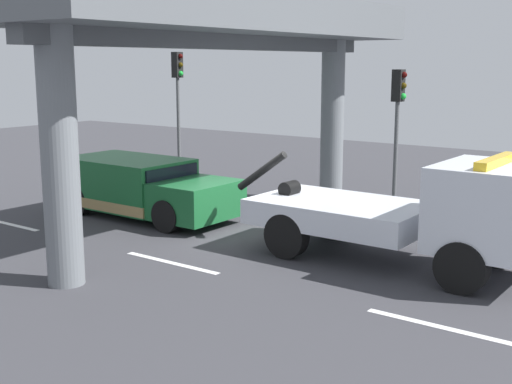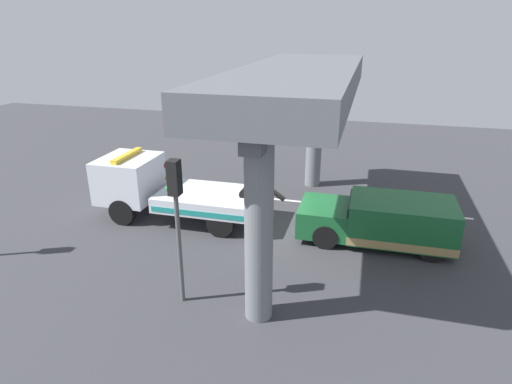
{
  "view_description": "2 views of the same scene",
  "coord_description": "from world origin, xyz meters",
  "px_view_note": "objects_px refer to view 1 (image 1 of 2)",
  "views": [
    {
      "loc": [
        9.71,
        -12.89,
        4.21
      ],
      "look_at": [
        0.73,
        -0.77,
        1.31
      ],
      "focal_mm": 47.18,
      "sensor_mm": 36.0,
      "label": 1
    },
    {
      "loc": [
        -3.01,
        14.13,
        7.14
      ],
      "look_at": [
        0.63,
        0.38,
        1.55
      ],
      "focal_mm": 30.37,
      "sensor_mm": 36.0,
      "label": 2
    }
  ],
  "objects_px": {
    "traffic_light_near": "(178,88)",
    "tow_truck_white": "(424,212)",
    "towed_van_green": "(142,188)",
    "traffic_light_far": "(398,108)"
  },
  "relations": [
    {
      "from": "traffic_light_near",
      "to": "tow_truck_white",
      "type": "bearing_deg",
      "value": -23.42
    },
    {
      "from": "towed_van_green",
      "to": "traffic_light_far",
      "type": "distance_m",
      "value": 7.59
    },
    {
      "from": "tow_truck_white",
      "to": "traffic_light_far",
      "type": "distance_m",
      "value": 6.02
    },
    {
      "from": "traffic_light_near",
      "to": "towed_van_green",
      "type": "bearing_deg",
      "value": -57.3
    },
    {
      "from": "towed_van_green",
      "to": "traffic_light_near",
      "type": "xyz_separation_m",
      "value": [
        -3.18,
        4.96,
        2.56
      ]
    },
    {
      "from": "tow_truck_white",
      "to": "traffic_light_far",
      "type": "relative_size",
      "value": 1.8
    },
    {
      "from": "traffic_light_near",
      "to": "traffic_light_far",
      "type": "xyz_separation_m",
      "value": [
        8.5,
        0.0,
        -0.39
      ]
    },
    {
      "from": "traffic_light_near",
      "to": "traffic_light_far",
      "type": "height_order",
      "value": "traffic_light_near"
    },
    {
      "from": "tow_truck_white",
      "to": "towed_van_green",
      "type": "bearing_deg",
      "value": -179.98
    },
    {
      "from": "tow_truck_white",
      "to": "traffic_light_far",
      "type": "bearing_deg",
      "value": 120.67
    }
  ]
}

